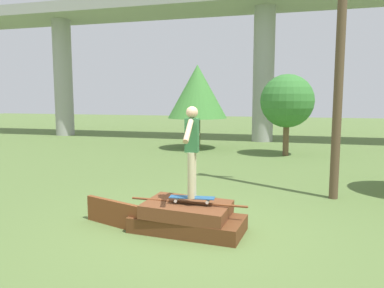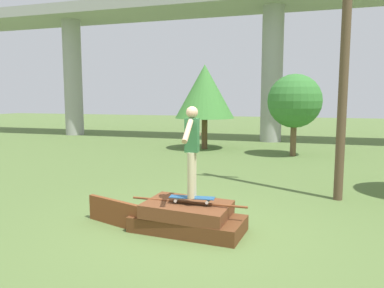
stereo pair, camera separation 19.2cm
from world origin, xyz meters
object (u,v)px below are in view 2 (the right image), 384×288
skater (192,145)px  tree_mid_back (205,92)px  skateboard (192,198)px  tree_behind_right (295,101)px

skater → tree_mid_back: (-2.65, 10.31, 1.06)m
skateboard → skater: bearing=-20.6°
skateboard → tree_mid_back: size_ratio=0.21×
skater → tree_mid_back: tree_mid_back is taller
skateboard → tree_mid_back: tree_mid_back is taller
skateboard → tree_mid_back: bearing=104.4°
skater → skateboard: bearing=159.4°
skateboard → tree_mid_back: 10.82m
tree_behind_right → tree_mid_back: 4.07m
skateboard → tree_mid_back: (-2.65, 10.31, 1.97)m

